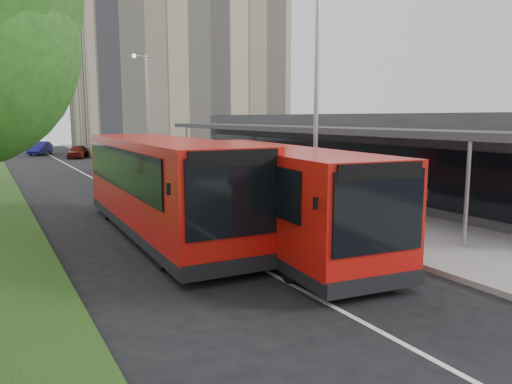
# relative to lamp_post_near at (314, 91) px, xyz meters

# --- Properties ---
(ground) EXTENTS (120.00, 120.00, 0.00)m
(ground) POSITION_rel_lamp_post_near_xyz_m (-4.12, -2.00, -4.72)
(ground) COLOR black
(ground) RESTS_ON ground
(pavement) EXTENTS (5.00, 80.00, 0.15)m
(pavement) POSITION_rel_lamp_post_near_xyz_m (1.88, 18.00, -4.64)
(pavement) COLOR slate
(pavement) RESTS_ON ground
(lane_centre_line) EXTENTS (0.12, 70.00, 0.01)m
(lane_centre_line) POSITION_rel_lamp_post_near_xyz_m (-4.12, 13.00, -4.71)
(lane_centre_line) COLOR silver
(lane_centre_line) RESTS_ON ground
(kerb_dashes) EXTENTS (0.12, 56.00, 0.01)m
(kerb_dashes) POSITION_rel_lamp_post_near_xyz_m (-0.82, 17.00, -4.71)
(kerb_dashes) COLOR silver
(kerb_dashes) RESTS_ON ground
(office_block) EXTENTS (22.00, 12.00, 18.00)m
(office_block) POSITION_rel_lamp_post_near_xyz_m (9.88, 40.00, 4.28)
(office_block) COLOR tan
(office_block) RESTS_ON ground
(station_building) EXTENTS (7.70, 26.00, 4.00)m
(station_building) POSITION_rel_lamp_post_near_xyz_m (6.74, 6.00, -2.68)
(station_building) COLOR #2D2D2F
(station_building) RESTS_ON ground
(lamp_post_near) EXTENTS (1.44, 0.28, 8.00)m
(lamp_post_near) POSITION_rel_lamp_post_near_xyz_m (0.00, 0.00, 0.00)
(lamp_post_near) COLOR #92969A
(lamp_post_near) RESTS_ON pavement
(lamp_post_far) EXTENTS (1.44, 0.28, 8.00)m
(lamp_post_far) POSITION_rel_lamp_post_near_xyz_m (0.00, 20.00, 0.00)
(lamp_post_far) COLOR #92969A
(lamp_post_far) RESTS_ON pavement
(bus_main) EXTENTS (3.60, 10.63, 2.96)m
(bus_main) POSITION_rel_lamp_post_near_xyz_m (-2.69, -1.65, -3.20)
(bus_main) COLOR red
(bus_main) RESTS_ON ground
(bus_second) EXTENTS (3.15, 11.19, 3.15)m
(bus_second) POSITION_rel_lamp_post_near_xyz_m (-5.11, 1.12, -3.10)
(bus_second) COLOR red
(bus_second) RESTS_ON ground
(litter_bin) EXTENTS (0.48, 0.48, 0.85)m
(litter_bin) POSITION_rel_lamp_post_near_xyz_m (1.91, 8.55, -4.14)
(litter_bin) COLOR #341B15
(litter_bin) RESTS_ON pavement
(bollard) EXTENTS (0.21, 0.21, 1.05)m
(bollard) POSITION_rel_lamp_post_near_xyz_m (0.52, 14.94, -4.04)
(bollard) COLOR yellow
(bollard) RESTS_ON pavement
(car_near) EXTENTS (2.65, 4.03, 1.27)m
(car_near) POSITION_rel_lamp_post_near_xyz_m (-2.22, 35.39, -4.08)
(car_near) COLOR #59140C
(car_near) RESTS_ON ground
(car_far) EXTENTS (2.91, 4.35, 1.36)m
(car_far) POSITION_rel_lamp_post_near_xyz_m (-4.86, 41.92, -4.04)
(car_far) COLOR navy
(car_far) RESTS_ON ground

